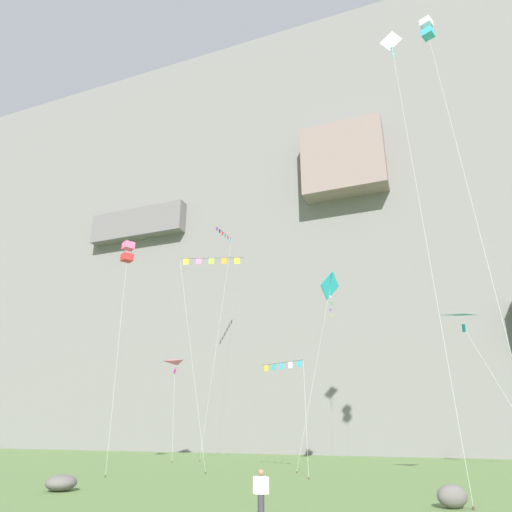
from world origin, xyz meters
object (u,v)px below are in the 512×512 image
boulder_near_cliff_base (61,483)px  kite_banner_mid_left (210,269)px  boulder_foreground_right (452,496)px  kite_banner_far_left (283,370)px  kite_diamond_upper_mid (395,62)px  kite_delta_low_right (177,372)px  kite_diamond_upper_right (330,288)px  spectator_watching_right (261,494)px  kite_delta_high_left (468,325)px  kite_banner_mid_center (222,254)px  kite_box_low_center (128,252)px  kite_box_mid_right (428,30)px

boulder_near_cliff_base → kite_banner_mid_left: bearing=82.0°
boulder_near_cliff_base → boulder_foreground_right: bearing=4.6°
boulder_near_cliff_base → kite_banner_far_left: 16.01m
kite_diamond_upper_mid → boulder_foreground_right: bearing=-90.9°
kite_delta_low_right → kite_diamond_upper_right: 20.04m
kite_banner_mid_left → kite_banner_far_left: size_ratio=2.18×
boulder_near_cliff_base → kite_banner_mid_left: (1.67, 11.89, 14.65)m
boulder_near_cliff_base → spectator_watching_right: size_ratio=1.16×
kite_delta_high_left → kite_banner_mid_center: bearing=151.1°
spectator_watching_right → kite_diamond_upper_mid: bearing=58.4°
kite_banner_mid_left → kite_diamond_upper_right: size_ratio=1.08×
spectator_watching_right → kite_diamond_upper_right: 22.83m
kite_box_low_center → kite_diamond_upper_right: kite_box_low_center is taller
kite_banner_far_left → kite_diamond_upper_right: bearing=39.0°
boulder_near_cliff_base → kite_diamond_upper_right: bearing=54.6°
kite_box_mid_right → kite_banner_far_left: (-12.54, 7.87, -19.70)m
kite_delta_low_right → kite_box_mid_right: size_ratio=0.31×
kite_delta_high_left → boulder_foreground_right: bearing=-104.2°
kite_banner_mid_left → kite_box_mid_right: bearing=-21.4°
kite_delta_high_left → kite_banner_mid_center: 28.22m
kite_delta_low_right → kite_banner_mid_center: 13.30m
spectator_watching_right → kite_box_low_center: size_ratio=0.09×
kite_box_low_center → kite_diamond_upper_right: 16.70m
boulder_foreground_right → spectator_watching_right: 7.99m
boulder_near_cliff_base → kite_diamond_upper_mid: kite_diamond_upper_mid is taller
kite_delta_low_right → kite_diamond_upper_mid: size_ratio=0.30×
spectator_watching_right → kite_box_low_center: kite_box_low_center is taller
spectator_watching_right → kite_banner_far_left: 18.06m
kite_delta_low_right → kite_diamond_upper_mid: 34.79m
kite_delta_low_right → kite_box_low_center: (2.67, -13.50, 8.09)m
spectator_watching_right → kite_diamond_upper_right: (-1.15, 19.08, 12.49)m
boulder_foreground_right → kite_delta_high_left: (2.22, 8.77, 8.27)m
kite_delta_low_right → kite_banner_mid_left: (8.84, -10.65, 6.76)m
kite_box_low_center → kite_banner_mid_left: bearing=24.8°
spectator_watching_right → kite_banner_mid_left: bearing=122.9°
kite_delta_low_right → kite_box_mid_right: (27.26, -17.85, 18.24)m
boulder_near_cliff_base → kite_banner_far_left: (7.55, 12.57, 6.43)m
boulder_near_cliff_base → spectator_watching_right: 12.54m
kite_box_low_center → kite_banner_mid_left: kite_box_low_center is taller
kite_box_low_center → kite_banner_far_left: bearing=16.3°
boulder_near_cliff_base → kite_banner_mid_center: 30.42m
boulder_near_cliff_base → kite_delta_high_left: 23.98m
kite_diamond_upper_right → kite_banner_far_left: bearing=-141.0°
spectator_watching_right → kite_box_mid_right: size_ratio=0.06×
spectator_watching_right → kite_delta_high_left: kite_delta_high_left is taller
boulder_foreground_right → kite_diamond_upper_mid: 25.58m
boulder_foreground_right → kite_banner_mid_left: kite_banner_mid_left is taller
boulder_foreground_right → kite_delta_low_right: kite_delta_low_right is taller
boulder_near_cliff_base → kite_diamond_upper_right: kite_diamond_upper_right is taller
kite_banner_mid_center → spectator_watching_right: bearing=-61.7°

